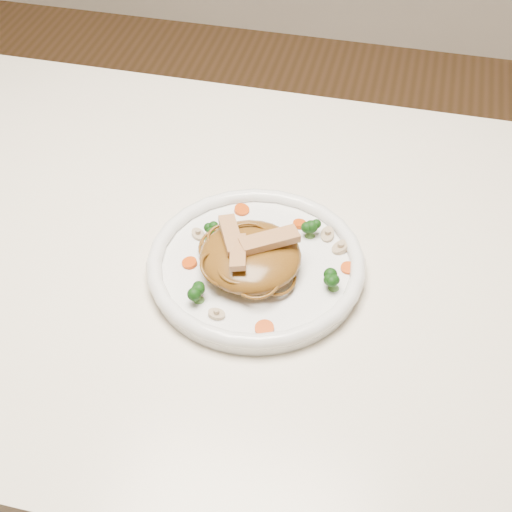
# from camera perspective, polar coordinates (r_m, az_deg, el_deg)

# --- Properties ---
(ground) EXTENTS (4.00, 4.00, 0.00)m
(ground) POSITION_cam_1_polar(r_m,az_deg,el_deg) (1.59, -2.51, -18.99)
(ground) COLOR brown
(ground) RESTS_ON ground
(table) EXTENTS (1.20, 0.80, 0.75)m
(table) POSITION_cam_1_polar(r_m,az_deg,el_deg) (1.05, -3.62, -3.13)
(table) COLOR white
(table) RESTS_ON ground
(plate) EXTENTS (0.29, 0.29, 0.02)m
(plate) POSITION_cam_1_polar(r_m,az_deg,el_deg) (0.94, 0.00, -0.95)
(plate) COLOR white
(plate) RESTS_ON table
(noodle_mound) EXTENTS (0.16, 0.16, 0.04)m
(noodle_mound) POSITION_cam_1_polar(r_m,az_deg,el_deg) (0.91, -0.44, -0.02)
(noodle_mound) COLOR brown
(noodle_mound) RESTS_ON plate
(chicken_a) EXTENTS (0.08, 0.06, 0.01)m
(chicken_a) POSITION_cam_1_polar(r_m,az_deg,el_deg) (0.89, 1.07, 1.27)
(chicken_a) COLOR tan
(chicken_a) RESTS_ON noodle_mound
(chicken_b) EXTENTS (0.05, 0.07, 0.01)m
(chicken_b) POSITION_cam_1_polar(r_m,az_deg,el_deg) (0.90, -1.97, 1.67)
(chicken_b) COLOR tan
(chicken_b) RESTS_ON noodle_mound
(chicken_c) EXTENTS (0.03, 0.06, 0.01)m
(chicken_c) POSITION_cam_1_polar(r_m,az_deg,el_deg) (0.88, -1.42, 0.31)
(chicken_c) COLOR tan
(chicken_c) RESTS_ON noodle_mound
(broccoli_0) EXTENTS (0.03, 0.03, 0.03)m
(broccoli_0) POSITION_cam_1_polar(r_m,az_deg,el_deg) (0.96, 4.30, 2.27)
(broccoli_0) COLOR #11440E
(broccoli_0) RESTS_ON plate
(broccoli_1) EXTENTS (0.03, 0.03, 0.03)m
(broccoli_1) POSITION_cam_1_polar(r_m,az_deg,el_deg) (0.96, -3.72, 2.03)
(broccoli_1) COLOR #11440E
(broccoli_1) RESTS_ON plate
(broccoli_2) EXTENTS (0.03, 0.03, 0.03)m
(broccoli_2) POSITION_cam_1_polar(r_m,az_deg,el_deg) (0.88, -4.56, -2.90)
(broccoli_2) COLOR #11440E
(broccoli_2) RESTS_ON plate
(broccoli_3) EXTENTS (0.02, 0.02, 0.03)m
(broccoli_3) POSITION_cam_1_polar(r_m,az_deg,el_deg) (0.90, 6.19, -1.95)
(broccoli_3) COLOR #11440E
(broccoli_3) RESTS_ON plate
(carrot_0) EXTENTS (0.02, 0.02, 0.00)m
(carrot_0) POSITION_cam_1_polar(r_m,az_deg,el_deg) (0.98, 3.45, 2.54)
(carrot_0) COLOR #CF3F07
(carrot_0) RESTS_ON plate
(carrot_1) EXTENTS (0.02, 0.02, 0.00)m
(carrot_1) POSITION_cam_1_polar(r_m,az_deg,el_deg) (0.93, -5.25, -0.55)
(carrot_1) COLOR #CF3F07
(carrot_1) RESTS_ON plate
(carrot_2) EXTENTS (0.02, 0.02, 0.00)m
(carrot_2) POSITION_cam_1_polar(r_m,az_deg,el_deg) (0.93, 7.25, -0.95)
(carrot_2) COLOR #CF3F07
(carrot_2) RESTS_ON plate
(carrot_3) EXTENTS (0.03, 0.03, 0.00)m
(carrot_3) POSITION_cam_1_polar(r_m,az_deg,el_deg) (1.00, -1.13, 3.65)
(carrot_3) COLOR #CF3F07
(carrot_3) RESTS_ON plate
(carrot_4) EXTENTS (0.03, 0.03, 0.00)m
(carrot_4) POSITION_cam_1_polar(r_m,az_deg,el_deg) (0.86, 0.67, -5.72)
(carrot_4) COLOR #CF3F07
(carrot_4) RESTS_ON plate
(mushroom_0) EXTENTS (0.02, 0.02, 0.01)m
(mushroom_0) POSITION_cam_1_polar(r_m,az_deg,el_deg) (0.87, -3.12, -4.60)
(mushroom_0) COLOR #C2B392
(mushroom_0) RESTS_ON plate
(mushroom_1) EXTENTS (0.04, 0.04, 0.01)m
(mushroom_1) POSITION_cam_1_polar(r_m,az_deg,el_deg) (0.95, 6.67, 0.67)
(mushroom_1) COLOR #C2B392
(mushroom_1) RESTS_ON plate
(mushroom_2) EXTENTS (0.03, 0.03, 0.01)m
(mushroom_2) POSITION_cam_1_polar(r_m,az_deg,el_deg) (0.97, -4.57, 1.70)
(mushroom_2) COLOR #C2B392
(mushroom_2) RESTS_ON plate
(mushroom_3) EXTENTS (0.03, 0.03, 0.01)m
(mushroom_3) POSITION_cam_1_polar(r_m,az_deg,el_deg) (0.97, 5.64, 1.67)
(mushroom_3) COLOR #C2B392
(mushroom_3) RESTS_ON plate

